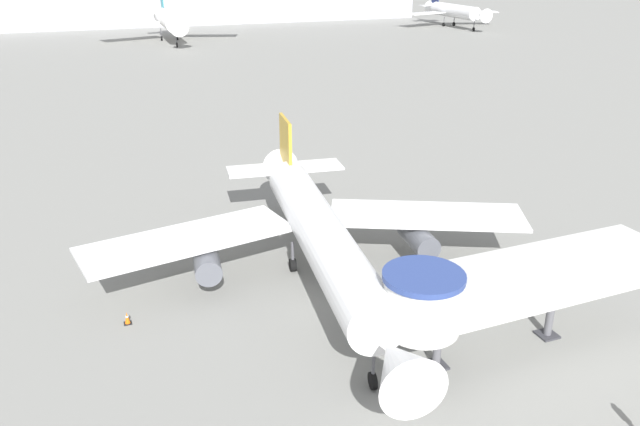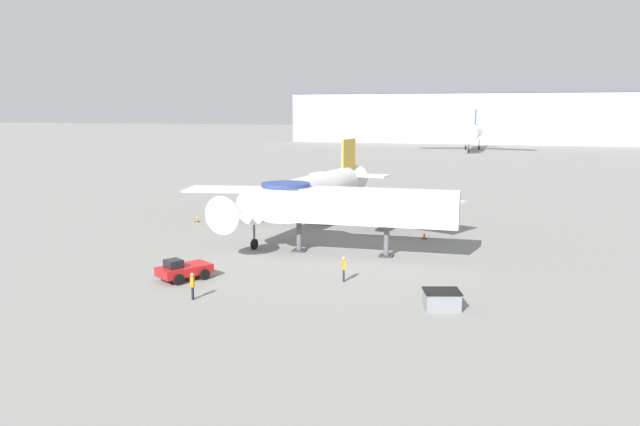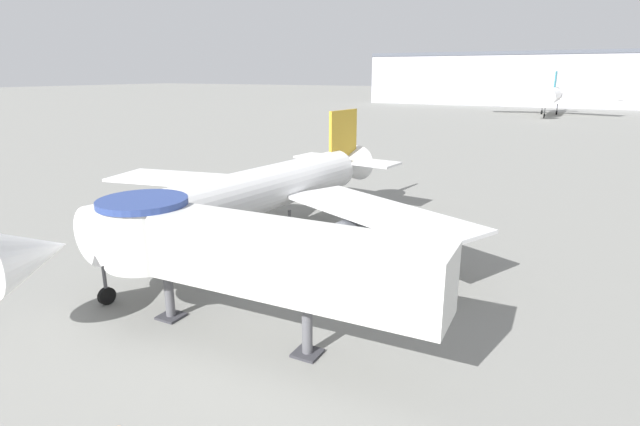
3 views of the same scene
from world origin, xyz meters
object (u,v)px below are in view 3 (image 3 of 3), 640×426
object	(u,v)px
main_airplane	(256,193)
background_jet_teal_tail	(550,96)
traffic_cone_starboard_wing	(414,287)
jet_bridge	(231,249)
traffic_cone_port_wing	(122,218)

from	to	relation	value
main_airplane	background_jet_teal_tail	size ratio (longest dim) A/B	0.87
main_airplane	traffic_cone_starboard_wing	xyz separation A→B (m)	(11.96, -2.69, -3.24)
jet_bridge	traffic_cone_port_wing	size ratio (longest dim) A/B	21.74
main_airplane	jet_bridge	world-z (taller)	main_airplane
main_airplane	background_jet_teal_tail	xyz separation A→B (m)	(9.15, 126.99, 1.53)
main_airplane	jet_bridge	distance (m)	12.38
jet_bridge	traffic_cone_port_wing	xyz separation A→B (m)	(-18.55, 9.95, -3.72)
jet_bridge	traffic_cone_port_wing	bearing A→B (deg)	150.12
traffic_cone_port_wing	traffic_cone_starboard_wing	world-z (taller)	traffic_cone_port_wing
background_jet_teal_tail	traffic_cone_starboard_wing	bearing A→B (deg)	-87.81
main_airplane	traffic_cone_port_wing	world-z (taller)	main_airplane
jet_bridge	traffic_cone_starboard_wing	distance (m)	10.51
main_airplane	traffic_cone_starboard_wing	world-z (taller)	main_airplane
traffic_cone_port_wing	traffic_cone_starboard_wing	distance (m)	24.35
traffic_cone_port_wing	background_jet_teal_tail	size ratio (longest dim) A/B	0.02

